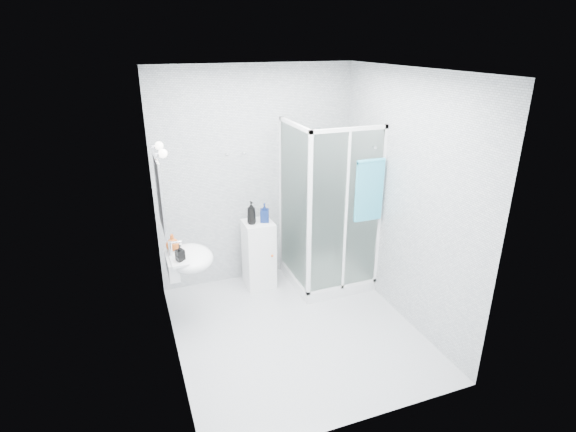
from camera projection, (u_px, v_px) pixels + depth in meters
name	position (u px, v px, depth m)	size (l,w,h in m)	color
room	(296.00, 215.00, 4.22)	(2.40, 2.60, 2.60)	silver
shower_enclosure	(324.00, 251.00, 5.42)	(0.90, 0.95, 2.00)	white
wall_basin	(187.00, 259.00, 4.48)	(0.46, 0.56, 0.35)	white
mirror	(159.00, 194.00, 4.15)	(0.02, 0.60, 0.70)	white
vanity_lights	(160.00, 149.00, 4.01)	(0.10, 0.40, 0.08)	silver
wall_hooks	(236.00, 154.00, 5.11)	(0.23, 0.06, 0.03)	silver
storage_cabinet	(259.00, 254.00, 5.42)	(0.34, 0.37, 0.83)	white
hand_towel	(369.00, 189.00, 4.85)	(0.33, 0.05, 0.70)	teal
shampoo_bottle_a	(251.00, 213.00, 5.18)	(0.11, 0.11, 0.27)	black
shampoo_bottle_b	(265.00, 213.00, 5.25)	(0.10, 0.10, 0.23)	#0D1E51
soap_dispenser_orange	(172.00, 242.00, 4.47)	(0.14, 0.14, 0.18)	#B34C15
soap_dispenser_black	(180.00, 253.00, 4.27)	(0.07, 0.08, 0.17)	black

